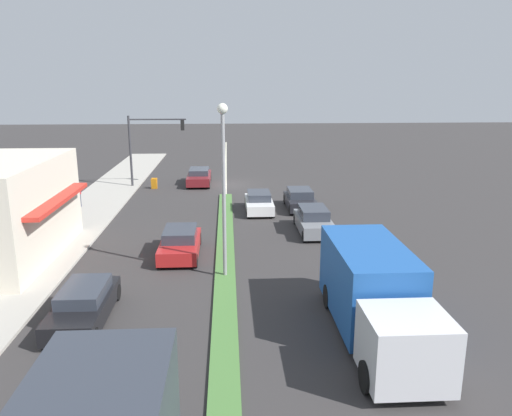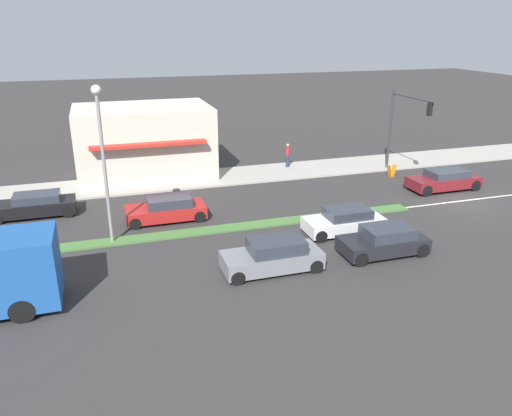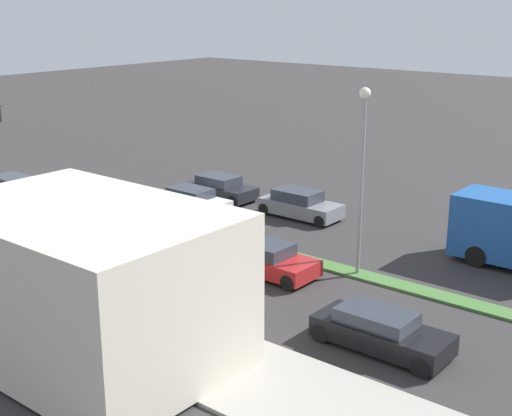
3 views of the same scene
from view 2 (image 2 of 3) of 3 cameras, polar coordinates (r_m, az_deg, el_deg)
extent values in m
plane|color=#333030|center=(25.20, -11.15, -3.31)|extent=(160.00, 160.00, 0.00)
cube|color=#A8A399|center=(33.59, -13.88, 2.60)|extent=(4.00, 73.00, 0.12)
cube|color=beige|center=(32.21, 22.46, 0.76)|extent=(0.16, 60.00, 0.01)
cube|color=beige|center=(35.06, -12.65, 7.50)|extent=(5.96, 8.92, 4.66)
cube|color=red|center=(31.73, -12.13, 7.08)|extent=(0.70, 7.14, 0.20)
cylinder|color=#333338|center=(37.04, 15.07, 8.70)|extent=(0.18, 0.18, 5.60)
cylinder|color=#333338|center=(34.79, 17.44, 11.95)|extent=(4.50, 0.12, 0.12)
cube|color=black|center=(33.28, 19.25, 10.62)|extent=(0.28, 0.24, 0.84)
sphere|color=red|center=(33.32, 19.49, 11.08)|extent=(0.18, 0.18, 0.18)
sphere|color=gold|center=(33.36, 19.43, 10.62)|extent=(0.18, 0.18, 0.18)
sphere|color=green|center=(33.40, 19.38, 10.17)|extent=(0.18, 0.18, 0.18)
cylinder|color=gray|center=(23.91, -16.89, 4.06)|extent=(0.16, 0.16, 7.00)
sphere|color=silver|center=(23.21, -17.83, 12.73)|extent=(0.44, 0.44, 0.44)
cylinder|color=#282D42|center=(36.53, 3.62, 5.38)|extent=(0.26, 0.26, 0.86)
cylinder|color=maroon|center=(36.34, 3.65, 6.52)|extent=(0.34, 0.34, 0.64)
sphere|color=tan|center=(36.24, 3.66, 7.18)|extent=(0.22, 0.22, 0.22)
cube|color=orange|center=(35.76, 15.42, 4.14)|extent=(0.45, 0.21, 0.84)
cube|color=orange|center=(35.59, 14.99, 4.11)|extent=(0.45, 0.21, 0.84)
cylinder|color=black|center=(19.72, -25.17, -10.57)|extent=(0.28, 0.90, 0.90)
cylinder|color=black|center=(21.61, -24.55, -7.72)|extent=(0.28, 0.90, 0.90)
cube|color=black|center=(23.53, 14.28, -4.00)|extent=(1.82, 3.95, 0.64)
cube|color=#2D333D|center=(23.41, 14.81, -2.66)|extent=(1.54, 2.17, 0.50)
cylinder|color=black|center=(22.23, 11.89, -5.76)|extent=(0.22, 0.66, 0.66)
cylinder|color=black|center=(23.51, 10.00, -4.13)|extent=(0.22, 0.66, 0.66)
cylinder|color=black|center=(23.81, 18.44, -4.59)|extent=(0.22, 0.66, 0.66)
cylinder|color=black|center=(25.01, 16.33, -3.14)|extent=(0.22, 0.66, 0.66)
cube|color=slate|center=(21.35, 1.79, -5.90)|extent=(1.76, 4.22, 0.68)
cube|color=#2D333D|center=(21.15, 2.35, -4.32)|extent=(1.50, 2.32, 0.55)
cylinder|color=black|center=(20.32, -2.10, -7.99)|extent=(0.22, 0.61, 0.61)
cylinder|color=black|center=(21.67, -3.22, -6.11)|extent=(0.22, 0.61, 0.61)
cylinder|color=black|center=(21.38, 6.86, -6.62)|extent=(0.22, 0.61, 0.61)
cylinder|color=black|center=(22.66, 5.25, -4.93)|extent=(0.22, 0.61, 0.61)
cube|color=#AD1E1E|center=(27.12, -10.29, -0.41)|extent=(1.83, 4.18, 0.64)
cube|color=#2D333D|center=(26.95, -9.92, 0.77)|extent=(1.56, 2.30, 0.50)
cylinder|color=black|center=(26.30, -13.65, -1.75)|extent=(0.22, 0.63, 0.63)
cylinder|color=black|center=(27.82, -13.92, -0.55)|extent=(0.22, 0.63, 0.63)
cylinder|color=black|center=(26.66, -6.45, -0.97)|extent=(0.22, 0.63, 0.63)
cylinder|color=black|center=(28.16, -7.11, 0.18)|extent=(0.22, 0.63, 0.63)
cube|color=maroon|center=(33.82, 20.60, 2.82)|extent=(1.85, 4.48, 0.65)
cube|color=#2D333D|center=(33.81, 21.01, 3.73)|extent=(1.57, 2.47, 0.44)
cylinder|color=black|center=(32.20, 18.92, 1.87)|extent=(0.22, 0.71, 0.71)
cylinder|color=black|center=(33.47, 17.30, 2.73)|extent=(0.22, 0.71, 0.71)
cylinder|color=black|center=(34.38, 23.74, 2.37)|extent=(0.22, 0.71, 0.71)
cylinder|color=black|center=(35.57, 22.05, 3.17)|extent=(0.22, 0.71, 0.71)
cube|color=silver|center=(25.49, 9.96, -1.76)|extent=(1.73, 3.98, 0.63)
cube|color=#2D333D|center=(25.38, 10.43, -0.56)|extent=(1.47, 2.19, 0.47)
cylinder|color=black|center=(24.27, 7.41, -3.23)|extent=(0.22, 0.62, 0.62)
cylinder|color=black|center=(25.55, 6.00, -1.93)|extent=(0.22, 0.62, 0.62)
cylinder|color=black|center=(25.69, 13.85, -2.31)|extent=(0.22, 0.62, 0.62)
cylinder|color=black|center=(26.90, 12.21, -1.13)|extent=(0.22, 0.62, 0.62)
cube|color=black|center=(29.86, -24.05, 0.07)|extent=(1.73, 4.35, 0.66)
cube|color=#2D333D|center=(29.66, -23.78, 1.11)|extent=(1.47, 2.39, 0.43)
cylinder|color=black|center=(30.91, -27.09, -0.13)|extent=(0.22, 0.64, 0.64)
cylinder|color=black|center=(29.02, -20.70, -0.41)|extent=(0.22, 0.64, 0.64)
cylinder|color=black|center=(30.46, -20.60, 0.56)|extent=(0.22, 0.64, 0.64)
camera|label=1|loc=(30.76, -60.02, 7.31)|focal=35.00mm
camera|label=3|loc=(48.24, -35.82, 17.46)|focal=50.00mm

